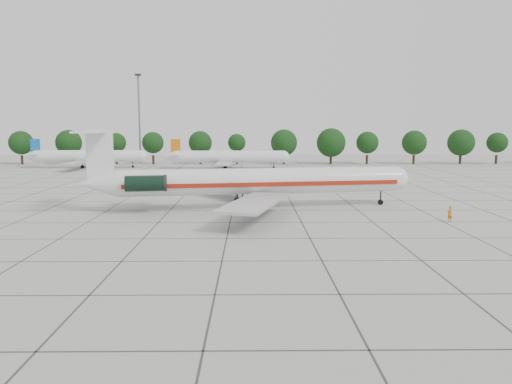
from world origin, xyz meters
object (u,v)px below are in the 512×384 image
bg_airliner_c (228,157)px  floodlight_mast (139,113)px  ground_crew (450,214)px  main_airliner (245,181)px  bg_airliner_b (88,156)px

bg_airliner_c → floodlight_mast: (-26.78, 21.30, 11.37)m
ground_crew → bg_airliner_c: (-27.93, 70.41, 2.02)m
main_airliner → floodlight_mast: (-31.54, 82.47, 10.68)m
main_airliner → floodlight_mast: bearing=102.3°
ground_crew → bg_airliner_c: bg_airliner_c is taller
bg_airliner_b → bg_airliner_c: 36.20m
main_airliner → floodlight_mast: size_ratio=1.70×
bg_airliner_b → floodlight_mast: size_ratio=1.11×
main_airliner → bg_airliner_c: (-4.76, 61.16, -0.69)m
bg_airliner_b → bg_airliner_c: (36.11, -2.65, 0.00)m
bg_airliner_b → main_airliner: bearing=-57.4°
floodlight_mast → ground_crew: bearing=-59.2°
ground_crew → floodlight_mast: bearing=-79.0°
bg_airliner_c → floodlight_mast: 36.06m
bg_airliner_b → bg_airliner_c: bearing=-4.2°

